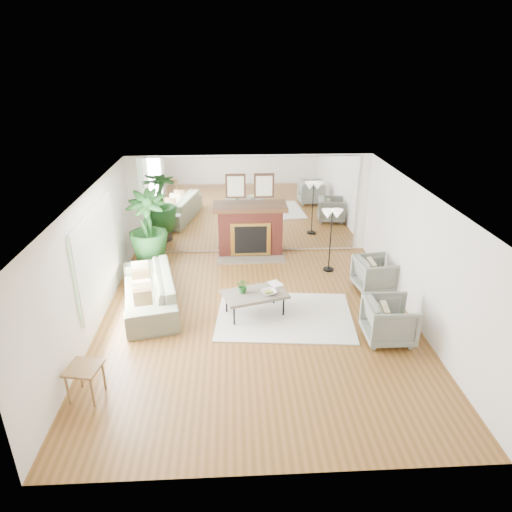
{
  "coord_description": "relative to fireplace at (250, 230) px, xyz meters",
  "views": [
    {
      "loc": [
        -0.43,
        -7.49,
        4.67
      ],
      "look_at": [
        0.0,
        0.6,
        1.11
      ],
      "focal_mm": 32.0,
      "sensor_mm": 36.0,
      "label": 1
    }
  ],
  "objects": [
    {
      "name": "floor_lamp",
      "position": [
        1.81,
        -1.05,
        0.62
      ],
      "size": [
        0.49,
        0.27,
        1.5
      ],
      "color": "black",
      "rests_on": "ground"
    },
    {
      "name": "armchair_front",
      "position": [
        2.29,
        -3.97,
        -0.27
      ],
      "size": [
        0.87,
        0.84,
        0.78
      ],
      "primitive_type": "imported",
      "rotation": [
        0.0,
        0.0,
        1.55
      ],
      "color": "gray",
      "rests_on": "ground"
    },
    {
      "name": "window_panel",
      "position": [
        -2.96,
        -2.86,
        0.69
      ],
      "size": [
        0.04,
        2.4,
        1.5
      ],
      "primitive_type": "cube",
      "color": "#B2E09E",
      "rests_on": "wall_left"
    },
    {
      "name": "mirror_panel",
      "position": [
        0.0,
        0.21,
        0.59
      ],
      "size": [
        5.4,
        0.04,
        2.4
      ],
      "primitive_type": "cube",
      "color": "silver",
      "rests_on": "wall_back"
    },
    {
      "name": "coffee_table",
      "position": [
        -0.04,
        -2.99,
        -0.22
      ],
      "size": [
        1.36,
        1.02,
        0.48
      ],
      "rotation": [
        0.0,
        0.0,
        0.29
      ],
      "color": "#665E51",
      "rests_on": "ground"
    },
    {
      "name": "side_table",
      "position": [
        -2.65,
        -5.22,
        -0.21
      ],
      "size": [
        0.55,
        0.55,
        0.54
      ],
      "rotation": [
        0.0,
        0.0,
        -0.19
      ],
      "color": "brown",
      "rests_on": "ground"
    },
    {
      "name": "potted_ficus",
      "position": [
        -2.4,
        -0.78,
        0.36
      ],
      "size": [
        0.95,
        0.95,
        1.91
      ],
      "color": "black",
      "rests_on": "ground"
    },
    {
      "name": "wall_back",
      "position": [
        0.0,
        0.23,
        0.59
      ],
      "size": [
        6.0,
        0.02,
        2.5
      ],
      "primitive_type": "cube",
      "color": "silver",
      "rests_on": "ground"
    },
    {
      "name": "fireplace",
      "position": [
        0.0,
        0.0,
        0.0
      ],
      "size": [
        1.85,
        0.83,
        2.05
      ],
      "color": "maroon",
      "rests_on": "ground"
    },
    {
      "name": "area_rug",
      "position": [
        0.53,
        -3.11,
        -0.65
      ],
      "size": [
        2.77,
        2.1,
        0.03
      ],
      "primitive_type": "cube",
      "rotation": [
        0.0,
        0.0,
        -0.09
      ],
      "color": "silver",
      "rests_on": "ground"
    },
    {
      "name": "book",
      "position": [
        0.29,
        -2.71,
        -0.17
      ],
      "size": [
        0.33,
        0.37,
        0.02
      ],
      "primitive_type": "imported",
      "rotation": [
        0.0,
        0.0,
        0.47
      ],
      "color": "brown",
      "rests_on": "coffee_table"
    },
    {
      "name": "armchair_back",
      "position": [
        2.6,
        -2.07,
        -0.29
      ],
      "size": [
        0.91,
        0.89,
        0.74
      ],
      "primitive_type": "imported",
      "rotation": [
        0.0,
        0.0,
        1.71
      ],
      "color": "gray",
      "rests_on": "ground"
    },
    {
      "name": "tabletop_plant",
      "position": [
        -0.26,
        -2.96,
        -0.03
      ],
      "size": [
        0.29,
        0.26,
        0.29
      ],
      "primitive_type": "imported",
      "rotation": [
        0.0,
        0.0,
        -0.12
      ],
      "color": "#225720",
      "rests_on": "coffee_table"
    },
    {
      "name": "fruit_bowl",
      "position": [
        0.23,
        -3.05,
        -0.14
      ],
      "size": [
        0.36,
        0.36,
        0.07
      ],
      "primitive_type": "imported",
      "rotation": [
        0.0,
        0.0,
        0.34
      ],
      "color": "brown",
      "rests_on": "coffee_table"
    },
    {
      "name": "ground",
      "position": [
        0.0,
        -3.26,
        -0.66
      ],
      "size": [
        7.0,
        7.0,
        0.0
      ],
      "primitive_type": "plane",
      "color": "brown",
      "rests_on": "ground"
    },
    {
      "name": "sofa",
      "position": [
        -2.16,
        -2.54,
        -0.3
      ],
      "size": [
        1.45,
        2.59,
        0.71
      ],
      "primitive_type": "imported",
      "rotation": [
        0.0,
        0.0,
        -1.36
      ],
      "color": "gray",
      "rests_on": "ground"
    },
    {
      "name": "wall_right",
      "position": [
        2.99,
        -3.26,
        0.59
      ],
      "size": [
        0.02,
        7.0,
        2.5
      ],
      "primitive_type": "cube",
      "color": "silver",
      "rests_on": "ground"
    },
    {
      "name": "wall_left",
      "position": [
        -2.99,
        -3.26,
        0.59
      ],
      "size": [
        0.02,
        7.0,
        2.5
      ],
      "primitive_type": "cube",
      "color": "silver",
      "rests_on": "ground"
    }
  ]
}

